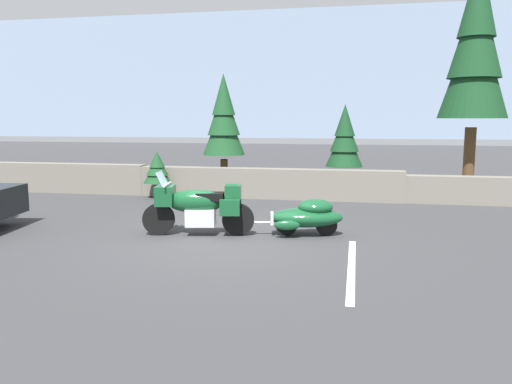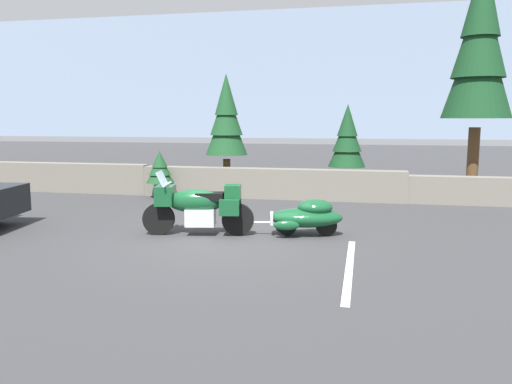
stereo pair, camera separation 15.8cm
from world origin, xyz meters
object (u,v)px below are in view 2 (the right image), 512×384
(touring_motorcycle, at_px, (198,205))
(pine_tree_tall, at_px, (480,45))
(car_shaped_trailer, at_px, (307,216))
(pine_tree_secondary, at_px, (226,119))
(pine_tree_far_right, at_px, (347,139))

(touring_motorcycle, distance_m, pine_tree_tall, 10.61)
(touring_motorcycle, bearing_deg, pine_tree_tall, 47.05)
(touring_motorcycle, height_order, car_shaped_trailer, touring_motorcycle)
(car_shaped_trailer, relative_size, pine_tree_secondary, 0.58)
(pine_tree_tall, distance_m, pine_tree_far_right, 4.94)
(touring_motorcycle, xyz_separation_m, pine_tree_tall, (6.69, 7.19, 4.01))
(touring_motorcycle, relative_size, car_shaped_trailer, 1.03)
(pine_tree_tall, bearing_deg, car_shaped_trailer, -123.35)
(pine_tree_secondary, bearing_deg, pine_tree_far_right, 0.93)
(pine_tree_far_right, bearing_deg, pine_tree_tall, 15.88)
(car_shaped_trailer, height_order, pine_tree_tall, pine_tree_tall)
(pine_tree_secondary, xyz_separation_m, pine_tree_far_right, (3.83, 0.06, -0.61))
(car_shaped_trailer, bearing_deg, pine_tree_far_right, 84.04)
(touring_motorcycle, bearing_deg, pine_tree_secondary, 99.59)
(pine_tree_far_right, bearing_deg, touring_motorcycle, -114.80)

